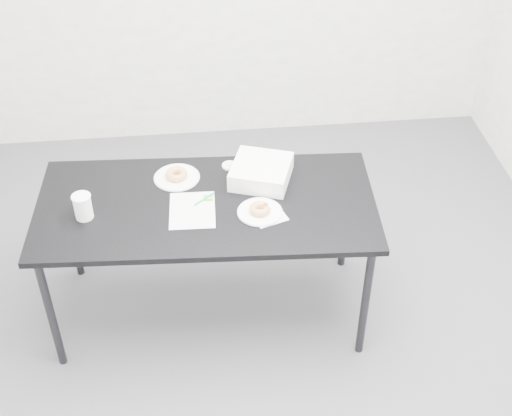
{
  "coord_description": "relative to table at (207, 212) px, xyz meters",
  "views": [
    {
      "loc": [
        -0.23,
        -2.66,
        3.04
      ],
      "look_at": [
        0.06,
        0.02,
        0.83
      ],
      "focal_mm": 50.0,
      "sensor_mm": 36.0,
      "label": 1
    }
  ],
  "objects": [
    {
      "name": "plate_near",
      "position": [
        0.26,
        -0.11,
        0.07
      ],
      "size": [
        0.23,
        0.23,
        0.01
      ],
      "primitive_type": "cylinder",
      "color": "white",
      "rests_on": "napkin"
    },
    {
      "name": "scorecard",
      "position": [
        -0.07,
        -0.05,
        0.06
      ],
      "size": [
        0.24,
        0.3,
        0.0
      ],
      "primitive_type": "cube",
      "rotation": [
        0.0,
        0.0,
        -0.04
      ],
      "color": "white",
      "rests_on": "table"
    },
    {
      "name": "coffee_cup",
      "position": [
        -0.6,
        -0.05,
        0.13
      ],
      "size": [
        0.09,
        0.09,
        0.13
      ],
      "primitive_type": "cylinder",
      "color": "white",
      "rests_on": "table"
    },
    {
      "name": "pen",
      "position": [
        -0.01,
        0.03,
        0.07
      ],
      "size": [
        0.11,
        0.09,
        0.01
      ],
      "primitive_type": "cylinder",
      "rotation": [
        0.0,
        1.57,
        0.71
      ],
      "color": "#0D984E",
      "rests_on": "scorecard"
    },
    {
      "name": "floor",
      "position": [
        0.19,
        -0.15,
        -0.72
      ],
      "size": [
        4.0,
        4.0,
        0.0
      ],
      "primitive_type": "plane",
      "color": "#49494E",
      "rests_on": "ground"
    },
    {
      "name": "napkin",
      "position": [
        0.3,
        -0.13,
        0.06
      ],
      "size": [
        0.2,
        0.2,
        0.0
      ],
      "primitive_type": "cube",
      "rotation": [
        0.0,
        0.0,
        0.33
      ],
      "color": "white",
      "rests_on": "table"
    },
    {
      "name": "donut_far",
      "position": [
        -0.14,
        0.23,
        0.08
      ],
      "size": [
        0.12,
        0.12,
        0.04
      ],
      "primitive_type": "torus",
      "rotation": [
        0.0,
        0.0,
        -0.1
      ],
      "color": "#C37B3D",
      "rests_on": "plate_far"
    },
    {
      "name": "plate_far",
      "position": [
        -0.14,
        0.23,
        0.06
      ],
      "size": [
        0.24,
        0.24,
        0.01
      ],
      "primitive_type": "cylinder",
      "color": "white",
      "rests_on": "table"
    },
    {
      "name": "table",
      "position": [
        0.0,
        0.0,
        0.0
      ],
      "size": [
        1.76,
        0.9,
        0.78
      ],
      "rotation": [
        0.0,
        0.0,
        -0.06
      ],
      "color": "black",
      "rests_on": "floor"
    },
    {
      "name": "cup_lid",
      "position": [
        0.14,
        0.3,
        0.06
      ],
      "size": [
        0.08,
        0.08,
        0.01
      ],
      "primitive_type": "cylinder",
      "color": "white",
      "rests_on": "table"
    },
    {
      "name": "donut_near",
      "position": [
        0.26,
        -0.11,
        0.09
      ],
      "size": [
        0.12,
        0.12,
        0.04
      ],
      "primitive_type": "torus",
      "rotation": [
        0.0,
        0.0,
        0.19
      ],
      "color": "#C37B3D",
      "rests_on": "plate_near"
    },
    {
      "name": "logo_patch",
      "position": [
        0.01,
        0.03,
        0.06
      ],
      "size": [
        0.05,
        0.05,
        0.0
      ],
      "primitive_type": "cube",
      "rotation": [
        0.0,
        0.0,
        -0.04
      ],
      "color": "green",
      "rests_on": "scorecard"
    },
    {
      "name": "bakery_box",
      "position": [
        0.3,
        0.17,
        0.11
      ],
      "size": [
        0.37,
        0.37,
        0.1
      ],
      "primitive_type": "cube",
      "rotation": [
        0.0,
        0.0,
        -0.33
      ],
      "color": "white",
      "rests_on": "table"
    }
  ]
}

